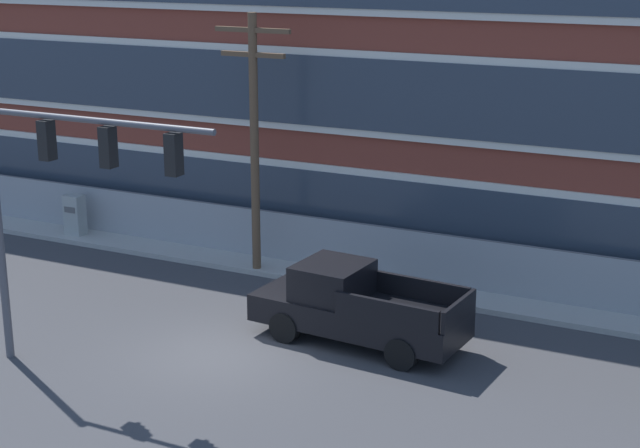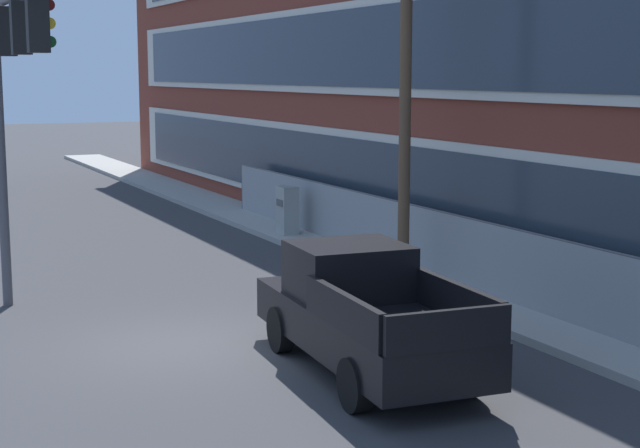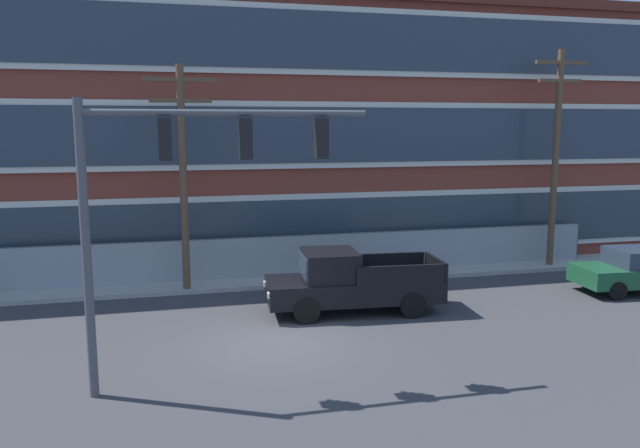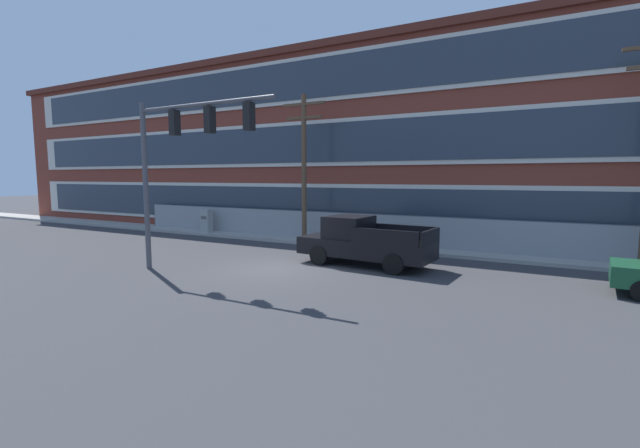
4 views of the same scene
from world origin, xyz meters
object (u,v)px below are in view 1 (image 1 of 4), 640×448
(utility_pole_near_corner, at_px, (254,133))
(electrical_cabinet, at_px, (75,217))
(pickup_truck_black, at_px, (355,307))
(traffic_signal_mast, at_px, (59,179))

(utility_pole_near_corner, relative_size, electrical_cabinet, 5.10)
(utility_pole_near_corner, bearing_deg, pickup_truck_black, -36.04)
(traffic_signal_mast, xyz_separation_m, electrical_cabinet, (-7.04, 8.55, -3.93))
(traffic_signal_mast, xyz_separation_m, pickup_truck_black, (5.23, 4.60, -3.76))
(electrical_cabinet, bearing_deg, pickup_truck_black, -17.86)
(traffic_signal_mast, bearing_deg, electrical_cabinet, 129.46)
(pickup_truck_black, height_order, electrical_cabinet, pickup_truck_black)
(electrical_cabinet, bearing_deg, traffic_signal_mast, -50.54)
(pickup_truck_black, xyz_separation_m, electrical_cabinet, (-12.27, 3.95, -0.17))
(traffic_signal_mast, height_order, pickup_truck_black, traffic_signal_mast)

